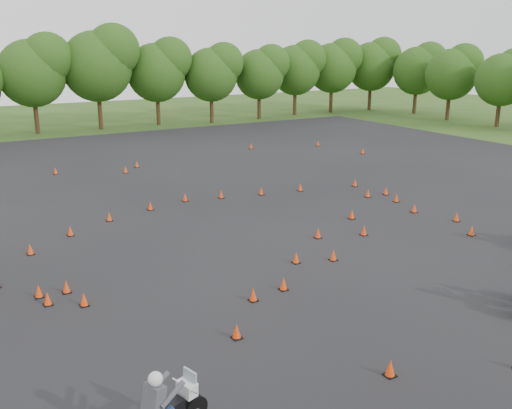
# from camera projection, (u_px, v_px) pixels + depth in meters

# --- Properties ---
(ground) EXTENTS (140.00, 140.00, 0.00)m
(ground) POSITION_uv_depth(u_px,v_px,m) (304.00, 254.00, 24.03)
(ground) COLOR #2D5119
(ground) RESTS_ON ground
(asphalt_pad) EXTENTS (62.00, 62.00, 0.00)m
(asphalt_pad) POSITION_uv_depth(u_px,v_px,m) (236.00, 218.00, 29.02)
(asphalt_pad) COLOR black
(asphalt_pad) RESTS_ON ground
(treeline) EXTENTS (87.03, 32.53, 11.03)m
(treeline) POSITION_uv_depth(u_px,v_px,m) (120.00, 87.00, 53.46)
(treeline) COLOR #264914
(treeline) RESTS_ON ground
(traffic_cones) EXTENTS (36.73, 33.56, 0.45)m
(traffic_cones) POSITION_uv_depth(u_px,v_px,m) (224.00, 216.00, 28.48)
(traffic_cones) COLOR #EE3B0A
(traffic_cones) RESTS_ON asphalt_pad
(rider_grey) EXTENTS (2.64, 1.56, 1.95)m
(rider_grey) POSITION_uv_depth(u_px,v_px,m) (162.00, 406.00, 12.39)
(rider_grey) COLOR #45464D
(rider_grey) RESTS_ON ground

